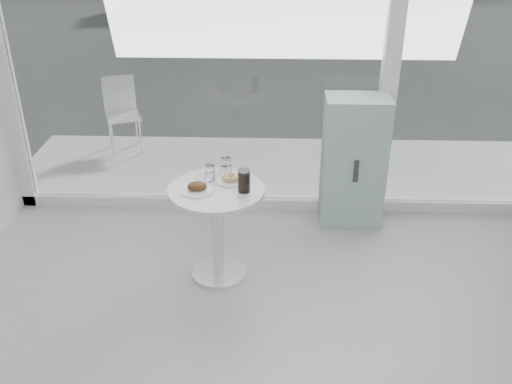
{
  "coord_description": "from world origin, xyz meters",
  "views": [
    {
      "loc": [
        -0.08,
        -1.8,
        2.72
      ],
      "look_at": [
        -0.2,
        1.7,
        0.85
      ],
      "focal_mm": 40.0,
      "sensor_mm": 36.0,
      "label": 1
    }
  ],
  "objects_px": {
    "mint_cabinet": "(353,162)",
    "cola_glass": "(244,181)",
    "plate_fritter": "(198,188)",
    "main_table": "(217,214)",
    "patio_chair": "(122,109)",
    "plate_donut": "(231,179)",
    "water_tumbler_b": "(226,167)",
    "water_tumbler_a": "(210,174)"
  },
  "relations": [
    {
      "from": "plate_fritter",
      "to": "water_tumbler_a",
      "type": "relative_size",
      "value": 1.92
    },
    {
      "from": "plate_donut",
      "to": "patio_chair",
      "type": "bearing_deg",
      "value": 122.14
    },
    {
      "from": "main_table",
      "to": "plate_donut",
      "type": "xyz_separation_m",
      "value": [
        0.1,
        0.11,
        0.24
      ]
    },
    {
      "from": "mint_cabinet",
      "to": "water_tumbler_a",
      "type": "relative_size",
      "value": 9.65
    },
    {
      "from": "patio_chair",
      "to": "plate_fritter",
      "type": "relative_size",
      "value": 3.52
    },
    {
      "from": "patio_chair",
      "to": "water_tumbler_a",
      "type": "distance_m",
      "value": 2.56
    },
    {
      "from": "main_table",
      "to": "plate_fritter",
      "type": "xyz_separation_m",
      "value": [
        -0.13,
        -0.05,
        0.25
      ]
    },
    {
      "from": "plate_fritter",
      "to": "main_table",
      "type": "bearing_deg",
      "value": 20.74
    },
    {
      "from": "mint_cabinet",
      "to": "cola_glass",
      "type": "height_order",
      "value": "mint_cabinet"
    },
    {
      "from": "main_table",
      "to": "plate_fritter",
      "type": "bearing_deg",
      "value": -159.26
    },
    {
      "from": "plate_fritter",
      "to": "cola_glass",
      "type": "bearing_deg",
      "value": 1.17
    },
    {
      "from": "main_table",
      "to": "plate_donut",
      "type": "bearing_deg",
      "value": 49.37
    },
    {
      "from": "plate_donut",
      "to": "cola_glass",
      "type": "height_order",
      "value": "cola_glass"
    },
    {
      "from": "plate_donut",
      "to": "water_tumbler_b",
      "type": "height_order",
      "value": "water_tumbler_b"
    },
    {
      "from": "patio_chair",
      "to": "water_tumbler_a",
      "type": "height_order",
      "value": "water_tumbler_a"
    },
    {
      "from": "plate_donut",
      "to": "water_tumbler_a",
      "type": "distance_m",
      "value": 0.16
    },
    {
      "from": "plate_fritter",
      "to": "water_tumbler_b",
      "type": "xyz_separation_m",
      "value": [
        0.19,
        0.28,
        0.03
      ]
    },
    {
      "from": "mint_cabinet",
      "to": "water_tumbler_a",
      "type": "height_order",
      "value": "mint_cabinet"
    },
    {
      "from": "patio_chair",
      "to": "main_table",
      "type": "bearing_deg",
      "value": -81.99
    },
    {
      "from": "main_table",
      "to": "mint_cabinet",
      "type": "bearing_deg",
      "value": 38.11
    },
    {
      "from": "plate_fritter",
      "to": "plate_donut",
      "type": "bearing_deg",
      "value": 35.66
    },
    {
      "from": "patio_chair",
      "to": "water_tumbler_b",
      "type": "bearing_deg",
      "value": -78.29
    },
    {
      "from": "plate_fritter",
      "to": "water_tumbler_b",
      "type": "relative_size",
      "value": 1.77
    },
    {
      "from": "plate_fritter",
      "to": "water_tumbler_b",
      "type": "height_order",
      "value": "water_tumbler_b"
    },
    {
      "from": "main_table",
      "to": "mint_cabinet",
      "type": "relative_size",
      "value": 0.65
    },
    {
      "from": "mint_cabinet",
      "to": "main_table",
      "type": "bearing_deg",
      "value": -141.65
    },
    {
      "from": "main_table",
      "to": "patio_chair",
      "type": "height_order",
      "value": "patio_chair"
    },
    {
      "from": "water_tumbler_a",
      "to": "plate_fritter",
      "type": "bearing_deg",
      "value": -111.62
    },
    {
      "from": "water_tumbler_a",
      "to": "water_tumbler_b",
      "type": "height_order",
      "value": "water_tumbler_b"
    },
    {
      "from": "mint_cabinet",
      "to": "cola_glass",
      "type": "bearing_deg",
      "value": -134.49
    },
    {
      "from": "cola_glass",
      "to": "patio_chair",
      "type": "bearing_deg",
      "value": 122.32
    },
    {
      "from": "plate_donut",
      "to": "water_tumbler_b",
      "type": "relative_size",
      "value": 1.66
    },
    {
      "from": "water_tumbler_a",
      "to": "water_tumbler_b",
      "type": "distance_m",
      "value": 0.15
    },
    {
      "from": "mint_cabinet",
      "to": "plate_donut",
      "type": "xyz_separation_m",
      "value": [
        -1.02,
        -0.76,
        0.2
      ]
    },
    {
      "from": "main_table",
      "to": "plate_fritter",
      "type": "height_order",
      "value": "plate_fritter"
    },
    {
      "from": "plate_fritter",
      "to": "patio_chair",
      "type": "bearing_deg",
      "value": 116.09
    },
    {
      "from": "water_tumbler_b",
      "to": "water_tumbler_a",
      "type": "bearing_deg",
      "value": -138.59
    },
    {
      "from": "plate_fritter",
      "to": "water_tumbler_a",
      "type": "distance_m",
      "value": 0.2
    },
    {
      "from": "plate_fritter",
      "to": "mint_cabinet",
      "type": "bearing_deg",
      "value": 36.58
    },
    {
      "from": "main_table",
      "to": "cola_glass",
      "type": "distance_m",
      "value": 0.37
    },
    {
      "from": "plate_fritter",
      "to": "cola_glass",
      "type": "relative_size",
      "value": 1.37
    },
    {
      "from": "mint_cabinet",
      "to": "water_tumbler_a",
      "type": "xyz_separation_m",
      "value": [
        -1.18,
        -0.75,
        0.23
      ]
    }
  ]
}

